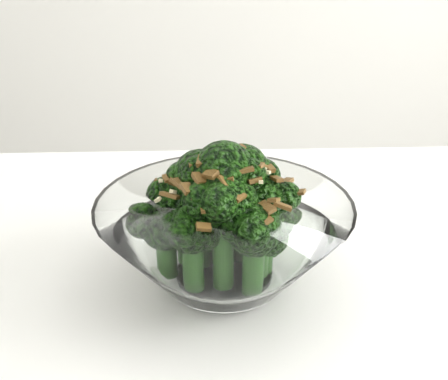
{
  "coord_description": "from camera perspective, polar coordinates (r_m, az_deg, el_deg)",
  "views": [
    {
      "loc": [
        -0.19,
        -0.32,
        1.02
      ],
      "look_at": [
        -0.2,
        0.05,
        0.84
      ],
      "focal_mm": 40.0,
      "sensor_mm": 36.0,
      "label": 1
    }
  ],
  "objects": [
    {
      "name": "broccoli_dish",
      "position": [
        0.43,
        0.01,
        -4.57
      ],
      "size": [
        0.22,
        0.22,
        0.13
      ],
      "color": "white",
      "rests_on": "table"
    }
  ]
}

